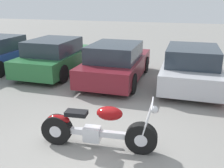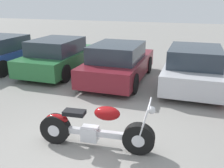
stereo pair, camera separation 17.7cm
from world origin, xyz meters
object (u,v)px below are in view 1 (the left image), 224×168
parked_car_green (56,56)px  parked_car_silver (191,67)px  motorcycle (97,129)px  parked_car_maroon (116,63)px

parked_car_green → parked_car_silver: same height
motorcycle → parked_car_maroon: (-0.84, 4.48, 0.25)m
parked_car_silver → motorcycle: bearing=-111.4°
parked_car_green → parked_car_maroon: same height
parked_car_green → parked_car_silver: bearing=-1.7°
motorcycle → parked_car_silver: 5.00m
motorcycle → parked_car_green: parked_car_green is taller
parked_car_green → parked_car_maroon: (2.67, -0.33, 0.00)m
motorcycle → parked_car_silver: (1.82, 4.65, 0.25)m
parked_car_silver → parked_car_maroon: bearing=-176.3°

